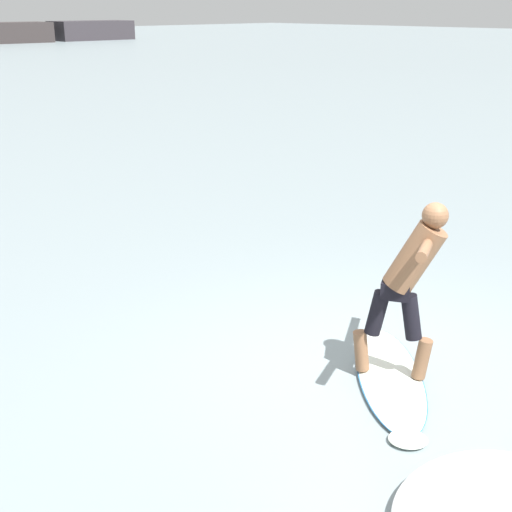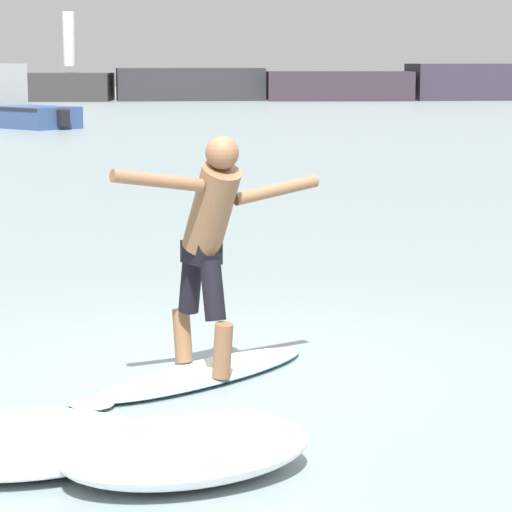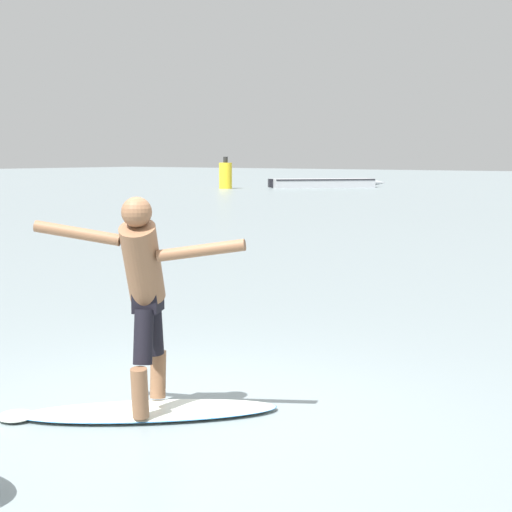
# 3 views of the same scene
# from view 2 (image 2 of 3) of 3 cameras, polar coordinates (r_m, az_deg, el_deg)

# --- Properties ---
(ground_plane) EXTENTS (200.00, 200.00, 0.00)m
(ground_plane) POSITION_cam_2_polar(r_m,az_deg,el_deg) (9.06, -1.87, -5.34)
(ground_plane) COLOR gray
(rock_jetty_breakwater) EXTENTS (51.34, 5.10, 5.05)m
(rock_jetty_breakwater) POSITION_cam_2_polar(r_m,az_deg,el_deg) (72.23, 7.46, 8.03)
(rock_jetty_breakwater) COLOR #2E2D2D
(rock_jetty_breakwater) RESTS_ON ground
(surfboard) EXTENTS (1.92, 1.87, 0.20)m
(surfboard) POSITION_cam_2_polar(r_m,az_deg,el_deg) (8.79, -2.72, -5.59)
(surfboard) COLOR white
(surfboard) RESTS_ON ground
(surfer) EXTENTS (1.47, 1.01, 1.70)m
(surfer) POSITION_cam_2_polar(r_m,az_deg,el_deg) (8.51, -2.19, 1.07)
(surfer) COLOR brown
(surfer) RESTS_ON surfboard
(wave_foam_at_tail) EXTENTS (1.66, 1.33, 0.33)m
(wave_foam_at_tail) POSITION_cam_2_polar(r_m,az_deg,el_deg) (6.72, -3.26, -9.07)
(wave_foam_at_tail) COLOR white
(wave_foam_at_tail) RESTS_ON ground
(wave_foam_at_nose) EXTENTS (1.64, 1.35, 0.17)m
(wave_foam_at_nose) POSITION_cam_2_polar(r_m,az_deg,el_deg) (7.23, -11.36, -8.58)
(wave_foam_at_nose) COLOR white
(wave_foam_at_nose) RESTS_ON ground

